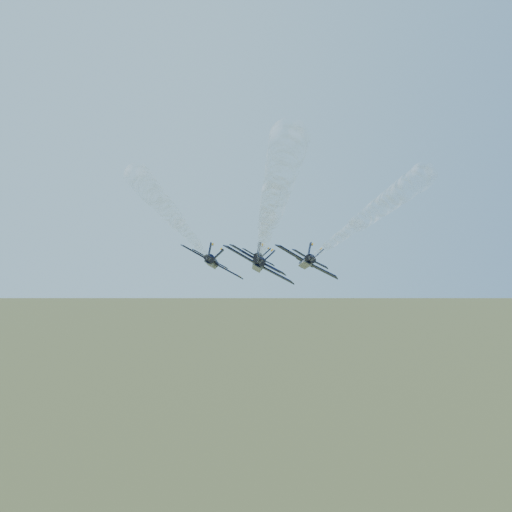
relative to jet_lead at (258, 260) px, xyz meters
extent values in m
cylinder|color=black|center=(-0.06, -0.34, 0.03)|extent=(5.30, 13.69, 2.36)
cone|color=black|center=(1.74, 7.53, 0.03)|extent=(2.89, 3.11, 2.36)
ellipsoid|color=black|center=(0.98, 2.97, 0.52)|extent=(1.79, 2.67, 1.22)
cube|color=gray|center=(-0.38, -0.27, -0.54)|extent=(4.21, 12.16, 1.15)
cube|color=black|center=(-3.23, -0.45, 1.65)|extent=(5.50, 3.71, 3.07)
cube|color=#F7A50D|center=(-2.79, 1.22, 1.74)|extent=(5.11, 0.81, 3.02)
cube|color=black|center=(2.65, -1.79, -1.76)|extent=(6.16, 5.48, 3.07)
cube|color=#F7A50D|center=(3.08, -0.12, -1.67)|extent=(4.56, 2.92, 3.02)
cube|color=black|center=(-3.31, -6.21, 1.09)|extent=(2.60, 1.99, 1.43)
cube|color=black|center=(0.32, -7.04, -1.02)|extent=(2.88, 2.69, 1.43)
cube|color=black|center=(-1.38, -5.92, 1.70)|extent=(1.17, 2.34, 2.63)
cube|color=black|center=(0.09, -6.25, 0.85)|extent=(2.51, 2.64, 1.91)
cylinder|color=black|center=(-2.09, -7.22, 0.17)|extent=(1.76, 1.53, 1.53)
cylinder|color=black|center=(-1.31, -7.40, -0.28)|extent=(1.76, 1.53, 1.53)
cylinder|color=black|center=(-10.84, -9.44, 0.03)|extent=(5.30, 13.69, 2.36)
cone|color=black|center=(-9.05, -1.57, 0.03)|extent=(2.89, 3.11, 2.36)
ellipsoid|color=black|center=(-9.81, -6.12, 0.52)|extent=(1.79, 2.67, 1.22)
cube|color=gray|center=(-11.16, -9.36, -0.54)|extent=(4.21, 12.16, 1.15)
cube|color=black|center=(-14.01, -9.55, 1.65)|extent=(5.50, 3.71, 3.07)
cube|color=#F7A50D|center=(-13.58, -7.87, 1.74)|extent=(5.11, 0.81, 3.02)
cube|color=black|center=(-8.14, -10.89, -1.76)|extent=(6.16, 5.48, 3.07)
cube|color=#F7A50D|center=(-7.70, -9.21, -1.67)|extent=(4.56, 2.92, 3.02)
cube|color=black|center=(-14.09, -15.31, 1.09)|extent=(2.60, 1.99, 1.43)
cube|color=black|center=(-10.46, -16.13, -1.02)|extent=(2.88, 2.69, 1.43)
cube|color=black|center=(-12.17, -15.01, 1.70)|extent=(1.17, 2.34, 2.63)
cube|color=black|center=(-10.70, -15.35, 0.85)|extent=(2.51, 2.64, 1.91)
cylinder|color=black|center=(-12.87, -16.31, 0.17)|extent=(1.76, 1.53, 1.53)
cylinder|color=black|center=(-12.10, -16.49, -0.28)|extent=(1.76, 1.53, 1.53)
cylinder|color=black|center=(6.49, -13.43, 0.03)|extent=(5.30, 13.69, 2.36)
cone|color=black|center=(8.29, -5.55, 0.03)|extent=(2.89, 3.11, 2.36)
ellipsoid|color=black|center=(7.53, -10.11, 0.52)|extent=(1.79, 2.67, 1.22)
cube|color=gray|center=(6.18, -13.35, -0.54)|extent=(4.21, 12.16, 1.15)
cube|color=black|center=(3.33, -13.54, 1.65)|extent=(5.50, 3.71, 3.07)
cube|color=#F7A50D|center=(3.76, -11.86, 1.74)|extent=(5.11, 0.81, 3.02)
cube|color=black|center=(9.20, -14.88, -1.76)|extent=(6.16, 5.48, 3.07)
cube|color=#F7A50D|center=(9.64, -13.20, -1.67)|extent=(4.56, 2.92, 3.02)
cube|color=black|center=(3.25, -19.30, 1.09)|extent=(2.60, 1.99, 1.43)
cube|color=black|center=(6.87, -20.12, -1.02)|extent=(2.88, 2.69, 1.43)
cube|color=black|center=(5.17, -19.00, 1.70)|extent=(1.17, 2.34, 2.63)
cube|color=black|center=(6.64, -19.34, 0.85)|extent=(2.51, 2.64, 1.91)
cylinder|color=black|center=(4.46, -20.30, 0.17)|extent=(1.76, 1.53, 1.53)
cylinder|color=black|center=(5.24, -20.48, -0.28)|extent=(1.76, 1.53, 1.53)
cylinder|color=black|center=(-4.95, -23.84, 0.03)|extent=(5.30, 13.69, 2.36)
cone|color=black|center=(-3.15, -15.97, 0.03)|extent=(2.89, 3.11, 2.36)
ellipsoid|color=black|center=(-3.91, -20.53, 0.52)|extent=(1.79, 2.67, 1.22)
cube|color=gray|center=(-5.26, -23.77, -0.54)|extent=(4.21, 12.16, 1.15)
cube|color=black|center=(-8.11, -23.96, 1.65)|extent=(5.50, 3.71, 3.07)
cube|color=#F7A50D|center=(-7.68, -22.28, 1.74)|extent=(5.11, 0.81, 3.02)
cube|color=black|center=(-2.24, -25.30, -1.76)|extent=(6.16, 5.48, 3.07)
cube|color=#F7A50D|center=(-1.80, -23.62, -1.67)|extent=(4.56, 2.92, 3.02)
cube|color=black|center=(-8.19, -29.71, 1.09)|extent=(2.60, 1.99, 1.43)
cube|color=black|center=(-4.56, -30.54, -1.02)|extent=(2.88, 2.69, 1.43)
cube|color=black|center=(-6.27, -29.42, 1.70)|extent=(1.17, 2.34, 2.63)
cube|color=black|center=(-4.80, -29.76, 0.85)|extent=(2.51, 2.64, 1.91)
cylinder|color=black|center=(-6.97, -30.72, 0.17)|extent=(1.76, 1.53, 1.53)
cylinder|color=black|center=(-6.20, -30.90, -0.28)|extent=(1.76, 1.53, 1.53)
cylinder|color=white|center=(-4.08, -17.97, 0.03)|extent=(6.28, 22.47, 1.25)
cylinder|color=white|center=(-8.86, -38.91, 0.03)|extent=(6.74, 22.57, 1.72)
cylinder|color=white|center=(-13.63, -59.84, 0.03)|extent=(7.28, 22.70, 2.28)
cylinder|color=white|center=(-14.87, -27.07, 0.03)|extent=(6.28, 22.47, 1.25)
cylinder|color=white|center=(-19.64, -48.01, 0.03)|extent=(6.74, 22.57, 1.72)
cylinder|color=white|center=(-24.42, -68.94, 0.03)|extent=(7.28, 22.70, 2.28)
cylinder|color=white|center=(2.47, -31.06, 0.03)|extent=(6.28, 22.47, 1.25)
cylinder|color=white|center=(-2.30, -51.99, 0.03)|extent=(6.74, 22.57, 1.72)
cylinder|color=white|center=(-7.08, -72.93, 0.03)|extent=(7.28, 22.70, 2.28)
cylinder|color=white|center=(-8.97, -41.48, 0.03)|extent=(6.28, 22.47, 1.25)
cylinder|color=white|center=(-13.74, -62.41, 0.03)|extent=(6.74, 22.57, 1.72)
cylinder|color=white|center=(-18.52, -83.35, 0.03)|extent=(7.28, 22.70, 2.28)
camera|label=1|loc=(-24.94, -116.28, 3.87)|focal=40.00mm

